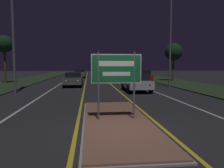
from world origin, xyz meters
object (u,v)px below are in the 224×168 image
at_px(car_receding_1, 142,76).
at_px(car_approaching_1, 80,73).
at_px(car_receding_0, 136,82).
at_px(car_receding_3, 120,72).
at_px(car_approaching_0, 73,79).
at_px(highway_sign, 116,72).
at_px(streetlight_left_near, 12,10).
at_px(streetlight_right_near, 171,22).
at_px(car_receding_2, 129,73).

xyz_separation_m(car_receding_1, car_approaching_1, (-8.29, 10.39, 0.02)).
height_order(car_receding_1, car_approaching_1, car_approaching_1).
height_order(car_receding_0, car_receding_3, car_receding_0).
bearing_deg(car_receding_3, car_approaching_0, -107.81).
bearing_deg(car_receding_1, car_approaching_0, -148.30).
xyz_separation_m(highway_sign, car_receding_3, (5.93, 40.49, -1.09)).
distance_m(highway_sign, streetlight_left_near, 11.92).
bearing_deg(streetlight_left_near, car_receding_3, 68.47).
bearing_deg(car_approaching_0, streetlight_right_near, -12.08).
distance_m(car_receding_0, car_approaching_0, 7.29).
xyz_separation_m(highway_sign, car_receding_0, (2.78, 9.20, -1.08)).
bearing_deg(car_receding_3, highway_sign, -98.33).
relative_size(highway_sign, car_receding_3, 0.51).
relative_size(streetlight_right_near, car_receding_3, 2.00).
relative_size(streetlight_left_near, car_receding_3, 1.80).
bearing_deg(car_receding_2, car_receding_0, -98.62).
distance_m(car_receding_1, car_approaching_1, 13.29).
distance_m(car_approaching_0, car_approaching_1, 15.52).
bearing_deg(car_approaching_0, car_approaching_1, 89.91).
distance_m(car_receding_0, car_receding_1, 10.57).
relative_size(highway_sign, car_receding_2, 0.55).
bearing_deg(car_receding_2, car_approaching_1, 172.01).
relative_size(car_receding_2, car_approaching_1, 0.95).
bearing_deg(highway_sign, streetlight_left_near, 125.62).
bearing_deg(streetlight_left_near, streetlight_right_near, 13.64).
relative_size(car_receding_3, car_approaching_1, 1.03).
bearing_deg(car_approaching_0, car_receding_2, 60.17).
bearing_deg(car_approaching_1, car_receding_2, -7.99).
bearing_deg(streetlight_right_near, car_receding_1, 97.06).
bearing_deg(highway_sign, car_receding_2, 78.68).
relative_size(car_receding_2, car_approaching_0, 1.04).
relative_size(car_receding_0, car_receding_3, 0.86).
height_order(car_receding_2, car_receding_3, car_receding_2).
bearing_deg(car_receding_3, car_approaching_1, -128.02).
height_order(highway_sign, car_receding_0, highway_sign).
xyz_separation_m(car_receding_1, car_approaching_0, (-8.31, -5.13, -0.06)).
height_order(streetlight_right_near, car_receding_3, streetlight_right_near).
bearing_deg(streetlight_right_near, highway_sign, -118.61).
relative_size(car_receding_2, car_receding_3, 0.92).
bearing_deg(car_receding_0, streetlight_left_near, -179.02).
xyz_separation_m(streetlight_right_near, car_receding_3, (-0.74, 28.26, -5.35)).
xyz_separation_m(streetlight_right_near, car_receding_1, (-0.88, 7.10, -5.30)).
relative_size(car_receding_0, car_receding_1, 0.97).
distance_m(car_receding_2, car_receding_3, 11.93).
distance_m(highway_sign, car_approaching_1, 29.84).
height_order(car_receding_2, car_approaching_0, car_receding_2).
xyz_separation_m(streetlight_left_near, car_receding_2, (12.20, 19.53, -5.35)).
bearing_deg(car_receding_1, car_receding_2, 90.46).
distance_m(streetlight_right_near, car_receding_0, 7.27).
height_order(car_receding_3, car_approaching_1, car_approaching_1).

